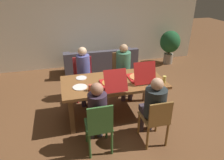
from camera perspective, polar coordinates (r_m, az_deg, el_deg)
The scene contains 22 objects.
ground_plane at distance 4.30m, azimuth 0.34°, elevation -9.55°, with size 20.00×20.00×0.00m, color brown.
back_wall at distance 6.46m, azimuth -6.60°, elevation 16.49°, with size 7.16×0.12×2.91m, color beige.
dining_table at distance 3.95m, azimuth 0.37°, elevation -1.52°, with size 1.95×0.97×0.77m.
chair_0 at distance 3.19m, azimuth -3.56°, elevation -12.51°, with size 0.40×0.43×0.92m.
person_0 at distance 3.20m, azimuth -4.17°, elevation -8.42°, with size 0.29×0.46×1.19m.
chair_1 at distance 4.91m, azimuth 2.72°, elevation 2.47°, with size 0.43×0.46×0.98m.
person_1 at distance 4.70m, azimuth 3.35°, elevation 3.68°, with size 0.33×0.54×1.24m.
chair_2 at distance 4.74m, azimuth -7.90°, elevation 0.97°, with size 0.44×0.41×0.95m.
person_2 at distance 4.52m, azimuth -7.79°, elevation 2.42°, with size 0.29×0.53×1.24m.
chair_3 at distance 3.43m, azimuth 12.07°, elevation -10.74°, with size 0.40×0.44×0.87m.
person_3 at distance 3.40m, azimuth 11.45°, elevation -6.51°, with size 0.34×0.50×1.18m.
pizza_box_0 at distance 3.72m, azimuth 0.07°, elevation -0.83°, with size 0.40×0.57×0.39m.
pizza_box_1 at distance 3.99m, azimuth 7.79°, elevation 0.97°, with size 0.41×0.54×0.42m.
plate_0 at distance 3.72m, azimuth -8.87°, elevation -1.97°, with size 0.26×0.26×0.01m.
plate_1 at distance 4.19m, azimuth 0.08°, elevation 1.69°, with size 0.24×0.24×0.01m.
plate_2 at distance 4.06m, azimuth -8.52°, elevation 0.58°, with size 0.21×0.21×0.01m.
drinking_glass_0 at distance 4.29m, azimuth 10.50°, elevation 2.74°, with size 0.07×0.07×0.14m, color silver.
drinking_glass_1 at distance 3.82m, azimuth 11.74°, elevation -0.67°, with size 0.06×0.06×0.10m, color #DFC75D.
drinking_glass_2 at distance 3.94m, azimuth 14.28°, elevation 0.14°, with size 0.07×0.07×0.14m, color #DFC95A.
drinking_glass_3 at distance 3.57m, azimuth -6.04°, elevation -2.11°, with size 0.07×0.07×0.11m, color #B84932.
couch at distance 6.10m, azimuth -3.23°, elevation 4.54°, with size 2.09×0.77×0.74m.
potted_plant at distance 6.94m, azimuth 15.76°, elevation 9.75°, with size 0.63×0.63×1.08m.
Camera 1 is at (-0.91, -3.38, 2.50)m, focal length 32.97 mm.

